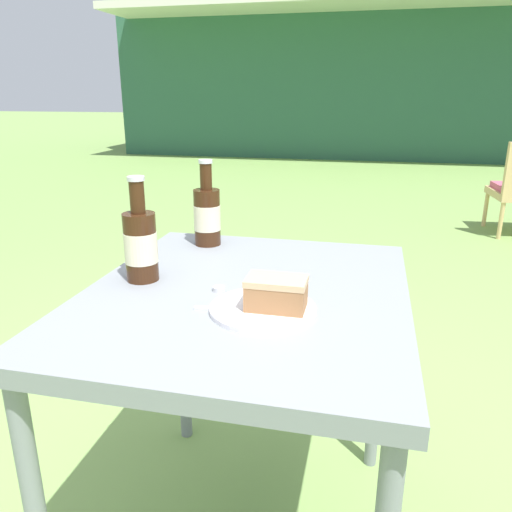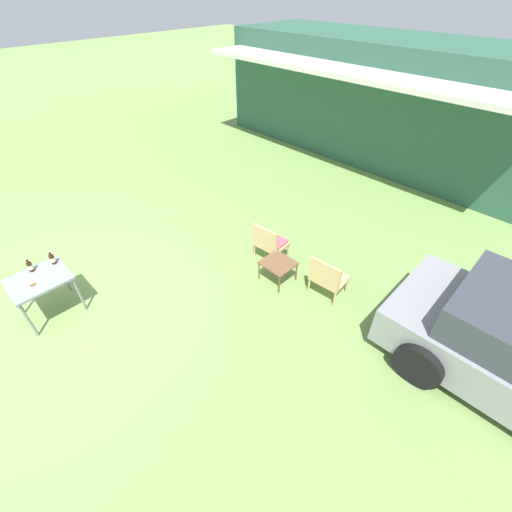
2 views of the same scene
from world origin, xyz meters
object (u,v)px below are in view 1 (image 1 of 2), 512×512
(patio_table, at_px, (246,320))
(cola_bottle_far, at_px, (141,244))
(cake_on_plate, at_px, (270,300))
(cola_bottle_near, at_px, (207,214))

(patio_table, height_order, cola_bottle_far, cola_bottle_far)
(cake_on_plate, distance_m, cola_bottle_near, 0.52)
(cake_on_plate, bearing_deg, cola_bottle_near, 122.72)
(cake_on_plate, relative_size, cola_bottle_far, 0.89)
(cake_on_plate, bearing_deg, patio_table, 126.04)
(cake_on_plate, xyz_separation_m, cola_bottle_far, (-0.34, 0.11, 0.07))
(cake_on_plate, distance_m, cola_bottle_far, 0.37)
(cola_bottle_far, bearing_deg, patio_table, -1.47)
(cola_bottle_near, bearing_deg, patio_table, -58.44)
(patio_table, relative_size, cola_bottle_near, 3.42)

